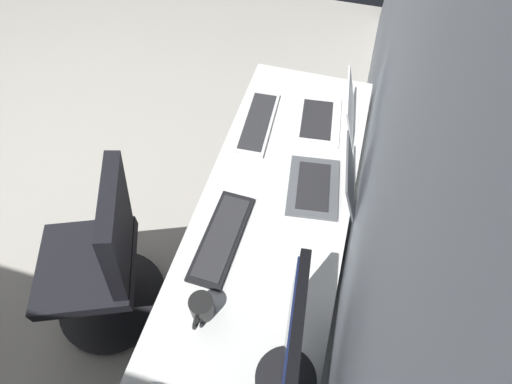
{
  "coord_description": "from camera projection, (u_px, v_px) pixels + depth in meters",
  "views": [
    {
      "loc": [
        1.21,
        2.03,
        2.17
      ],
      "look_at": [
        0.39,
        1.8,
        0.95
      ],
      "focal_mm": 29.0,
      "sensor_mm": 36.0,
      "label": 1
    }
  ],
  "objects": [
    {
      "name": "desk",
      "position": [
        268.0,
        235.0,
        1.72
      ],
      "size": [
        1.96,
        0.62,
        0.73
      ],
      "color": "white",
      "rests_on": "ground"
    },
    {
      "name": "keyboard_main",
      "position": [
        222.0,
        238.0,
        1.62
      ],
      "size": [
        0.42,
        0.15,
        0.02
      ],
      "color": "black",
      "rests_on": "desk"
    },
    {
      "name": "laptop_left",
      "position": [
        330.0,
        115.0,
        1.95
      ],
      "size": [
        0.35,
        0.32,
        0.22
      ],
      "color": "white",
      "rests_on": "desk"
    },
    {
      "name": "floor_plane",
      "position": [
        13.0,
        169.0,
        2.76
      ],
      "size": [
        5.23,
        5.23,
        0.0
      ],
      "primitive_type": "plane",
      "color": "#B2ADA3"
    },
    {
      "name": "wall_back",
      "position": [
        414.0,
        67.0,
        1.35
      ],
      "size": [
        4.81,
        0.1,
        2.6
      ],
      "primitive_type": "cube",
      "color": "#8C939E",
      "rests_on": "ground"
    },
    {
      "name": "monitor_primary",
      "position": [
        290.0,
        361.0,
        1.14
      ],
      "size": [
        0.52,
        0.2,
        0.42
      ],
      "color": "black",
      "rests_on": "desk"
    },
    {
      "name": "drawer_pedestal",
      "position": [
        275.0,
        255.0,
        2.01
      ],
      "size": [
        0.4,
        0.51,
        0.69
      ],
      "color": "white",
      "rests_on": "ground"
    },
    {
      "name": "keyboard_spare",
      "position": [
        258.0,
        122.0,
        1.98
      ],
      "size": [
        0.43,
        0.16,
        0.02
      ],
      "color": "silver",
      "rests_on": "desk"
    },
    {
      "name": "office_chair",
      "position": [
        104.0,
        265.0,
        1.86
      ],
      "size": [
        0.57,
        0.61,
        0.97
      ],
      "color": "black",
      "rests_on": "ground"
    },
    {
      "name": "coffee_mug",
      "position": [
        202.0,
        308.0,
        1.42
      ],
      "size": [
        0.13,
        0.09,
        0.1
      ],
      "color": "black",
      "rests_on": "desk"
    },
    {
      "name": "laptop_leftmost",
      "position": [
        328.0,
        183.0,
        1.73
      ],
      "size": [
        0.35,
        0.32,
        0.21
      ],
      "color": "#595B60",
      "rests_on": "desk"
    }
  ]
}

